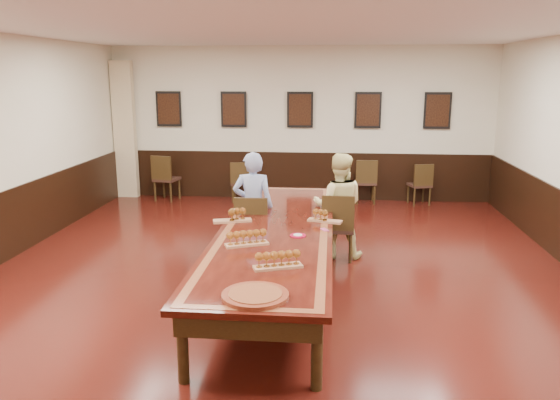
# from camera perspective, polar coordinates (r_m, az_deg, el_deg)

# --- Properties ---
(floor) EXTENTS (8.00, 10.00, 0.02)m
(floor) POSITION_cam_1_polar(r_m,az_deg,el_deg) (7.07, -0.39, -8.92)
(floor) COLOR black
(floor) RESTS_ON ground
(ceiling) EXTENTS (8.00, 10.00, 0.02)m
(ceiling) POSITION_cam_1_polar(r_m,az_deg,el_deg) (6.58, -0.43, 18.06)
(ceiling) COLOR white
(ceiling) RESTS_ON floor
(wall_back) EXTENTS (8.00, 0.02, 3.20)m
(wall_back) POSITION_cam_1_polar(r_m,az_deg,el_deg) (11.60, 2.12, 7.95)
(wall_back) COLOR beige
(wall_back) RESTS_ON floor
(chair_man) EXTENTS (0.48, 0.52, 0.99)m
(chair_man) POSITION_cam_1_polar(r_m,az_deg,el_deg) (7.76, -2.88, -2.99)
(chair_man) COLOR #311D16
(chair_man) RESTS_ON floor
(chair_woman) EXTENTS (0.47, 0.51, 0.98)m
(chair_woman) POSITION_cam_1_polar(r_m,az_deg,el_deg) (7.94, 6.06, -2.70)
(chair_woman) COLOR #311D16
(chair_woman) RESTS_ON floor
(spare_chair_a) EXTENTS (0.55, 0.58, 0.97)m
(spare_chair_a) POSITION_cam_1_polar(r_m,az_deg,el_deg) (11.80, -11.76, 2.32)
(spare_chair_a) COLOR #311D16
(spare_chair_a) RESTS_ON floor
(spare_chair_b) EXTENTS (0.43, 0.46, 0.86)m
(spare_chair_b) POSITION_cam_1_polar(r_m,az_deg,el_deg) (11.45, -4.07, 1.94)
(spare_chair_b) COLOR #311D16
(spare_chair_b) RESTS_ON floor
(spare_chair_c) EXTENTS (0.45, 0.49, 0.92)m
(spare_chair_c) POSITION_cam_1_polar(r_m,az_deg,el_deg) (11.46, 8.91, 1.99)
(spare_chair_c) COLOR #311D16
(spare_chair_c) RESTS_ON floor
(spare_chair_d) EXTENTS (0.50, 0.53, 0.86)m
(spare_chair_d) POSITION_cam_1_polar(r_m,az_deg,el_deg) (11.55, 14.37, 1.66)
(spare_chair_d) COLOR #311D16
(spare_chair_d) RESTS_ON floor
(person_man) EXTENTS (0.59, 0.40, 1.58)m
(person_man) POSITION_cam_1_polar(r_m,az_deg,el_deg) (7.78, -2.82, -0.69)
(person_man) COLOR #4563AD
(person_man) RESTS_ON floor
(person_woman) EXTENTS (0.78, 0.61, 1.53)m
(person_woman) POSITION_cam_1_polar(r_m,az_deg,el_deg) (7.97, 6.12, -0.58)
(person_woman) COLOR #F3E698
(person_woman) RESTS_ON floor
(pink_phone) EXTENTS (0.11, 0.14, 0.01)m
(pink_phone) POSITION_cam_1_polar(r_m,az_deg,el_deg) (6.77, 4.65, -3.11)
(pink_phone) COLOR #CA4378
(pink_phone) RESTS_ON conference_table
(curtain) EXTENTS (0.45, 0.18, 2.90)m
(curtain) POSITION_cam_1_polar(r_m,az_deg,el_deg) (12.23, -15.91, 7.03)
(curtain) COLOR #CAB68B
(curtain) RESTS_ON floor
(wainscoting) EXTENTS (8.00, 10.00, 1.00)m
(wainscoting) POSITION_cam_1_polar(r_m,az_deg,el_deg) (6.90, -0.39, -4.99)
(wainscoting) COLOR black
(wainscoting) RESTS_ON floor
(conference_table) EXTENTS (1.40, 5.00, 0.76)m
(conference_table) POSITION_cam_1_polar(r_m,az_deg,el_deg) (6.86, -0.39, -4.11)
(conference_table) COLOR black
(conference_table) RESTS_ON floor
(posters) EXTENTS (6.14, 0.04, 0.74)m
(posters) POSITION_cam_1_polar(r_m,az_deg,el_deg) (11.50, 2.11, 9.41)
(posters) COLOR black
(posters) RESTS_ON wall_back
(flight_a) EXTENTS (0.52, 0.28, 0.19)m
(flight_a) POSITION_cam_1_polar(r_m,az_deg,el_deg) (7.12, -4.82, -1.64)
(flight_a) COLOR #97613F
(flight_a) RESTS_ON conference_table
(flight_b) EXTENTS (0.46, 0.24, 0.17)m
(flight_b) POSITION_cam_1_polar(r_m,az_deg,el_deg) (7.12, 4.53, -1.70)
(flight_b) COLOR #97613F
(flight_b) RESTS_ON conference_table
(flight_c) EXTENTS (0.50, 0.33, 0.18)m
(flight_c) POSITION_cam_1_polar(r_m,az_deg,el_deg) (6.14, -3.50, -4.04)
(flight_c) COLOR #97613F
(flight_c) RESTS_ON conference_table
(flight_d) EXTENTS (0.51, 0.31, 0.18)m
(flight_d) POSITION_cam_1_polar(r_m,az_deg,el_deg) (5.43, -0.23, -6.32)
(flight_d) COLOR #97613F
(flight_d) RESTS_ON conference_table
(red_plate_grp) EXTENTS (0.19, 0.19, 0.02)m
(red_plate_grp) POSITION_cam_1_polar(r_m,az_deg,el_deg) (6.49, 1.88, -3.75)
(red_plate_grp) COLOR #AC0B2B
(red_plate_grp) RESTS_ON conference_table
(carved_platter) EXTENTS (0.60, 0.60, 0.05)m
(carved_platter) POSITION_cam_1_polar(r_m,az_deg,el_deg) (4.79, -2.61, -9.92)
(carved_platter) COLOR #591F11
(carved_platter) RESTS_ON conference_table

